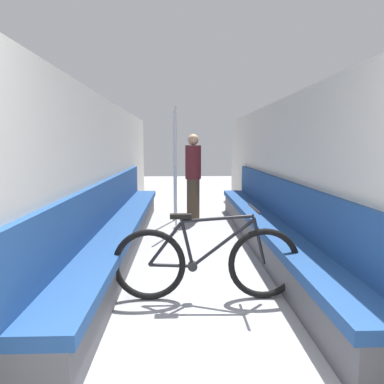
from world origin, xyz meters
TOP-DOWN VIEW (x-y plane):
  - wall_left at (-1.28, 3.50)m, footprint 0.10×10.20m
  - wall_right at (1.28, 3.50)m, footprint 0.10×10.20m
  - bench_seat_row_left at (-1.03, 3.68)m, footprint 0.47×5.82m
  - bench_seat_row_right at (1.03, 3.68)m, footprint 0.47×5.82m
  - bicycle at (0.05, 2.15)m, footprint 1.78×0.46m
  - grab_pole_near at (-0.28, 4.70)m, footprint 0.08×0.08m
  - grab_pole_far at (-0.32, 5.60)m, footprint 0.08×0.08m
  - passenger_standing at (0.04, 5.53)m, footprint 0.30×0.30m

SIDE VIEW (x-z plane):
  - bench_seat_row_left at x=-1.03m, z-range -0.18..0.81m
  - bench_seat_row_right at x=1.03m, z-range -0.18..0.81m
  - bicycle at x=0.05m, z-range -0.08..0.81m
  - passenger_standing at x=0.04m, z-range 0.03..1.69m
  - grab_pole_near at x=-0.28m, z-range -0.03..2.06m
  - grab_pole_far at x=-0.32m, z-range -0.03..2.06m
  - wall_left at x=-1.28m, z-range 0.00..2.11m
  - wall_right at x=1.28m, z-range 0.00..2.11m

